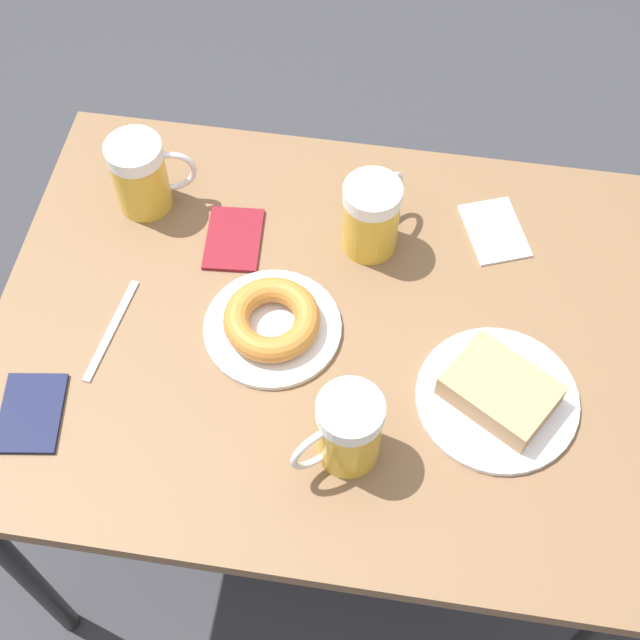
{
  "coord_description": "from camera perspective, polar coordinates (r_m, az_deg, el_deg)",
  "views": [
    {
      "loc": [
        0.71,
        0.11,
        1.87
      ],
      "look_at": [
        0.0,
        0.0,
        0.73
      ],
      "focal_mm": 50.0,
      "sensor_mm": 36.0,
      "label": 1
    }
  ],
  "objects": [
    {
      "name": "plate_with_donut",
      "position": [
        1.34,
        -3.09,
        -0.15
      ],
      "size": [
        0.21,
        0.21,
        0.05
      ],
      "color": "silver",
      "rests_on": "table"
    },
    {
      "name": "table",
      "position": [
        1.41,
        0.0,
        -1.77
      ],
      "size": [
        0.77,
        1.0,
        0.71
      ],
      "color": "brown",
      "rests_on": "ground_plane"
    },
    {
      "name": "plate_with_cake",
      "position": [
        1.31,
        11.37,
        -4.67
      ],
      "size": [
        0.24,
        0.24,
        0.05
      ],
      "color": "silver",
      "rests_on": "table"
    },
    {
      "name": "fork",
      "position": [
        1.39,
        -13.2,
        -0.62
      ],
      "size": [
        0.19,
        0.04,
        0.0
      ],
      "rotation": [
        0.0,
        0.0,
        1.43
      ],
      "color": "silver",
      "rests_on": "table"
    },
    {
      "name": "beer_mug_center",
      "position": [
        1.2,
        1.75,
        -7.07
      ],
      "size": [
        0.11,
        0.12,
        0.14
      ],
      "color": "gold",
      "rests_on": "table"
    },
    {
      "name": "ground_plane",
      "position": [
        2.0,
        0.0,
        -11.19
      ],
      "size": [
        8.0,
        8.0,
        0.0
      ],
      "primitive_type": "plane",
      "color": "#333338"
    },
    {
      "name": "beer_mug_right",
      "position": [
        1.48,
        -11.35,
        9.1
      ],
      "size": [
        0.09,
        0.14,
        0.14
      ],
      "color": "gold",
      "rests_on": "table"
    },
    {
      "name": "beer_mug_left",
      "position": [
        1.4,
        3.35,
        6.69
      ],
      "size": [
        0.13,
        0.09,
        0.14
      ],
      "color": "gold",
      "rests_on": "table"
    },
    {
      "name": "passport_near_edge",
      "position": [
        1.35,
        -18.0,
        -5.67
      ],
      "size": [
        0.14,
        0.11,
        0.01
      ],
      "rotation": [
        0.0,
        0.0,
        1.72
      ],
      "color": "#141938",
      "rests_on": "table"
    },
    {
      "name": "napkin_folded",
      "position": [
        1.49,
        11.11,
        5.62
      ],
      "size": [
        0.15,
        0.13,
        0.0
      ],
      "rotation": [
        0.0,
        0.0,
        3.51
      ],
      "color": "white",
      "rests_on": "table"
    },
    {
      "name": "passport_far_edge",
      "position": [
        1.46,
        -5.55,
        5.19
      ],
      "size": [
        0.13,
        0.1,
        0.01
      ],
      "rotation": [
        0.0,
        0.0,
        4.79
      ],
      "color": "maroon",
      "rests_on": "table"
    }
  ]
}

